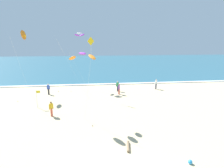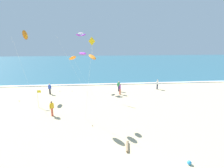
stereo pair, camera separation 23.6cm
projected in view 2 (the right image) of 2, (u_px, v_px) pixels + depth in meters
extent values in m
cube|color=#2D6075|center=(97.00, 63.00, 61.17)|extent=(160.00, 60.00, 0.08)
cube|color=white|center=(100.00, 84.00, 32.42)|extent=(160.00, 0.85, 0.01)
cube|color=yellow|center=(92.00, 41.00, 24.00)|extent=(0.87, 0.70, 1.09)
cylinder|color=white|center=(92.00, 50.00, 24.25)|extent=(0.02, 0.02, 1.09)
cylinder|color=silver|center=(81.00, 74.00, 26.12)|extent=(3.19, 2.53, 5.76)
cylinder|color=brown|center=(72.00, 91.00, 27.87)|extent=(0.06, 0.06, 0.10)
ellipsoid|color=purple|center=(83.00, 35.00, 28.13)|extent=(1.07, 0.99, 0.47)
ellipsoid|color=white|center=(81.00, 33.00, 28.59)|extent=(1.06, 0.98, 0.20)
ellipsoid|color=purple|center=(78.00, 35.00, 29.18)|extent=(1.07, 0.99, 0.47)
cylinder|color=silver|center=(70.00, 63.00, 28.30)|extent=(3.35, 2.44, 8.19)
cylinder|color=brown|center=(60.00, 91.00, 27.94)|extent=(0.06, 0.06, 0.10)
ellipsoid|color=orange|center=(92.00, 57.00, 17.25)|extent=(0.97, 1.31, 0.56)
ellipsoid|color=purple|center=(83.00, 53.00, 16.67)|extent=(0.97, 1.30, 0.20)
ellipsoid|color=orange|center=(73.00, 58.00, 16.27)|extent=(0.97, 1.31, 0.56)
cylinder|color=silver|center=(88.00, 92.00, 16.76)|extent=(0.76, 1.55, 5.90)
cylinder|color=brown|center=(93.00, 126.00, 16.75)|extent=(0.06, 0.06, 0.10)
cone|color=orange|center=(26.00, 35.00, 24.64)|extent=(0.56, 1.30, 1.27)
cube|color=yellow|center=(26.00, 36.00, 24.68)|extent=(0.45, 0.11, 0.24)
cylinder|color=silver|center=(23.00, 68.00, 24.12)|extent=(0.60, 3.08, 7.95)
cylinder|color=brown|center=(19.00, 101.00, 23.55)|extent=(0.06, 0.06, 0.10)
cylinder|color=#2D334C|center=(119.00, 89.00, 28.05)|extent=(0.22, 0.22, 0.84)
cube|color=#339351|center=(119.00, 84.00, 27.88)|extent=(0.33, 0.19, 0.54)
sphere|color=beige|center=(119.00, 82.00, 27.80)|extent=(0.20, 0.20, 0.20)
cylinder|color=#339351|center=(120.00, 85.00, 27.94)|extent=(0.08, 0.08, 0.50)
cylinder|color=#339351|center=(117.00, 85.00, 27.88)|extent=(0.08, 0.08, 0.50)
cylinder|color=#D8593F|center=(120.00, 91.00, 26.48)|extent=(0.22, 0.22, 0.84)
cube|color=purple|center=(120.00, 87.00, 26.32)|extent=(0.24, 0.35, 0.54)
sphere|color=#A87A59|center=(120.00, 84.00, 26.23)|extent=(0.20, 0.20, 0.20)
cylinder|color=purple|center=(120.00, 88.00, 26.14)|extent=(0.08, 0.08, 0.50)
cylinder|color=purple|center=(120.00, 87.00, 26.55)|extent=(0.08, 0.08, 0.50)
cylinder|color=black|center=(50.00, 91.00, 26.53)|extent=(0.22, 0.22, 0.84)
cube|color=#3351B7|center=(50.00, 87.00, 26.37)|extent=(0.36, 0.26, 0.54)
sphere|color=beige|center=(49.00, 84.00, 26.28)|extent=(0.20, 0.20, 0.20)
cylinder|color=#3351B7|center=(48.00, 87.00, 26.43)|extent=(0.08, 0.08, 0.50)
cylinder|color=#3351B7|center=(51.00, 88.00, 26.36)|extent=(0.08, 0.08, 0.50)
cylinder|color=#D8593F|center=(52.00, 112.00, 18.96)|extent=(0.22, 0.22, 0.84)
cube|color=gold|center=(52.00, 106.00, 18.80)|extent=(0.35, 0.35, 0.54)
sphere|color=brown|center=(51.00, 102.00, 18.71)|extent=(0.20, 0.20, 0.20)
cylinder|color=gold|center=(53.00, 106.00, 18.98)|extent=(0.08, 0.08, 0.50)
cylinder|color=gold|center=(50.00, 107.00, 18.67)|extent=(0.08, 0.08, 0.50)
cylinder|color=#2D334C|center=(157.00, 87.00, 29.19)|extent=(0.22, 0.22, 0.84)
cube|color=white|center=(157.00, 82.00, 29.03)|extent=(0.37, 0.32, 0.54)
sphere|color=beige|center=(158.00, 80.00, 28.94)|extent=(0.20, 0.20, 0.20)
cylinder|color=white|center=(157.00, 83.00, 28.93)|extent=(0.08, 0.08, 0.50)
cylinder|color=white|center=(158.00, 83.00, 29.17)|extent=(0.08, 0.08, 0.50)
cylinder|color=silver|center=(38.00, 99.00, 21.23)|extent=(0.05, 0.05, 2.10)
cube|color=yellow|center=(39.00, 92.00, 21.06)|extent=(0.40, 0.02, 0.28)
sphere|color=#2D99DB|center=(189.00, 163.00, 11.57)|extent=(0.28, 0.28, 0.28)
cylinder|color=#846B4C|center=(127.00, 147.00, 13.40)|extent=(0.42, 1.32, 0.19)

